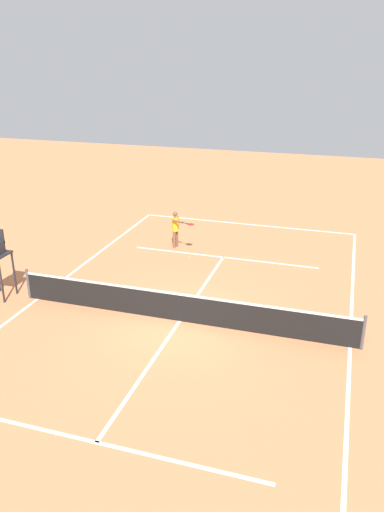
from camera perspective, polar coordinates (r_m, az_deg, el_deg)
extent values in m
plane|color=#D37A4C|center=(16.01, -1.39, -7.34)|extent=(60.00, 60.00, 0.00)
cube|color=white|center=(25.11, 6.12, 3.61)|extent=(10.31, 0.10, 0.01)
cube|color=white|center=(15.36, 17.42, -9.81)|extent=(0.10, 20.41, 0.01)
cube|color=white|center=(18.16, -17.03, -4.64)|extent=(0.10, 20.41, 0.01)
cube|color=white|center=(20.89, 3.56, -0.14)|extent=(7.73, 0.10, 0.01)
cube|color=white|center=(11.81, -10.72, -19.98)|extent=(7.73, 0.10, 0.01)
cube|color=white|center=(16.01, -1.39, -7.33)|extent=(0.10, 11.23, 0.01)
cylinder|color=#4C4C51|center=(15.11, 18.79, -8.20)|extent=(0.10, 0.10, 1.07)
cylinder|color=#4C4C51|center=(18.10, -18.00, -2.98)|extent=(0.10, 0.10, 1.07)
cube|color=black|center=(15.79, -1.40, -5.90)|extent=(10.91, 0.03, 0.91)
cube|color=white|center=(15.58, -1.42, -4.35)|extent=(10.91, 0.04, 0.06)
cylinder|color=brown|center=(21.91, -1.71, 2.01)|extent=(0.12, 0.12, 0.75)
cylinder|color=brown|center=(21.76, -2.03, 1.86)|extent=(0.12, 0.12, 0.75)
cylinder|color=yellow|center=(21.61, -1.89, 3.60)|extent=(0.28, 0.28, 0.59)
sphere|color=brown|center=(21.47, -1.91, 4.78)|extent=(0.21, 0.21, 0.21)
cylinder|color=brown|center=(21.74, -1.60, 3.81)|extent=(0.09, 0.09, 0.52)
cylinder|color=brown|center=(21.25, -1.65, 3.93)|extent=(0.52, 0.25, 0.09)
cylinder|color=black|center=(21.03, -0.80, 3.74)|extent=(0.26, 0.12, 0.04)
ellipsoid|color=red|center=(20.87, -0.16, 3.59)|extent=(0.39, 0.37, 0.04)
sphere|color=#CCE033|center=(20.71, -0.33, -0.20)|extent=(0.07, 0.07, 0.07)
cylinder|color=#232328|center=(17.97, -20.72, -2.70)|extent=(0.07, 0.07, 1.55)
cylinder|color=#232328|center=(18.47, -19.43, -1.86)|extent=(0.07, 0.07, 1.55)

